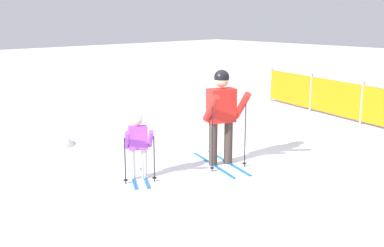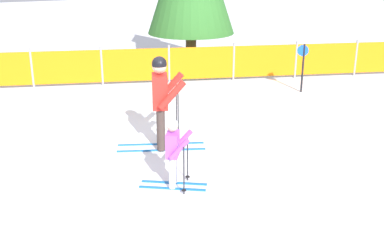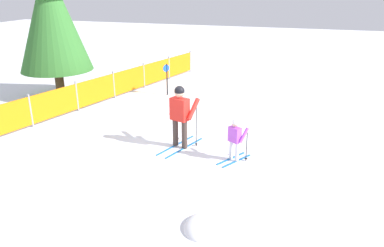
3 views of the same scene
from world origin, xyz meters
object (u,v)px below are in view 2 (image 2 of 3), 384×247
object	(u,v)px
safety_fence	(202,63)
trail_marker	(303,62)
skier_adult	(161,95)
skier_child	(174,148)

from	to	relation	value
safety_fence	trail_marker	xyz separation A→B (m)	(1.89, -1.96, 0.24)
skier_adult	trail_marker	distance (m)	4.99
trail_marker	safety_fence	bearing A→B (deg)	133.93
skier_child	safety_fence	xyz separation A→B (m)	(2.97, 5.62, -0.11)
skier_adult	trail_marker	size ratio (longest dim) A/B	1.38
skier_child	safety_fence	distance (m)	6.36
skier_adult	trail_marker	bearing A→B (deg)	43.85
trail_marker	skier_child	bearing A→B (deg)	-143.00
skier_adult	safety_fence	world-z (taller)	skier_adult
skier_child	trail_marker	world-z (taller)	trail_marker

